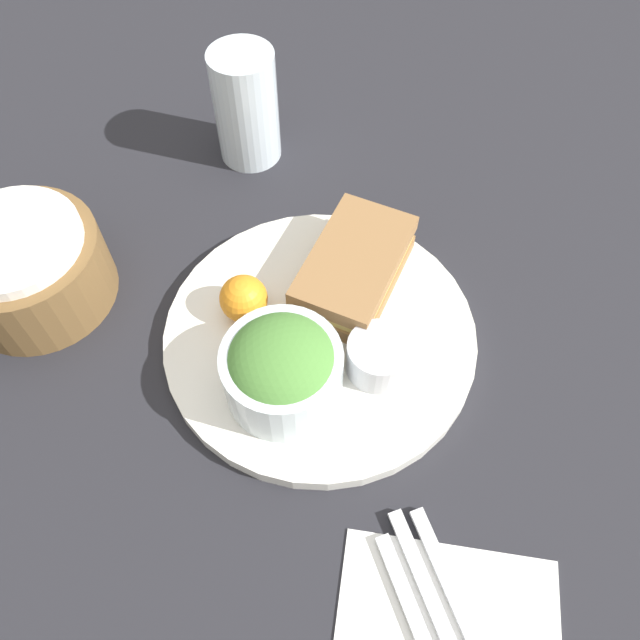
{
  "coord_description": "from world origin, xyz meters",
  "views": [
    {
      "loc": [
        -0.32,
        -0.05,
        0.54
      ],
      "look_at": [
        0.0,
        0.0,
        0.04
      ],
      "focal_mm": 35.0,
      "sensor_mm": 36.0,
      "label": 1
    }
  ],
  "objects_px": {
    "dressing_cup": "(378,357)",
    "fork": "(470,632)",
    "salad_bowl": "(282,369)",
    "bread_basket": "(27,267)",
    "plate": "(320,335)",
    "sandwich": "(354,269)",
    "drink_glass": "(246,107)"
  },
  "relations": [
    {
      "from": "plate",
      "to": "fork",
      "type": "relative_size",
      "value": 1.55
    },
    {
      "from": "plate",
      "to": "dressing_cup",
      "type": "xyz_separation_m",
      "value": [
        -0.03,
        -0.06,
        0.03
      ]
    },
    {
      "from": "dressing_cup",
      "to": "drink_glass",
      "type": "xyz_separation_m",
      "value": [
        0.29,
        0.19,
        0.03
      ]
    },
    {
      "from": "salad_bowl",
      "to": "dressing_cup",
      "type": "height_order",
      "value": "salad_bowl"
    },
    {
      "from": "dressing_cup",
      "to": "drink_glass",
      "type": "bearing_deg",
      "value": 32.77
    },
    {
      "from": "plate",
      "to": "salad_bowl",
      "type": "relative_size",
      "value": 2.85
    },
    {
      "from": "salad_bowl",
      "to": "drink_glass",
      "type": "bearing_deg",
      "value": 17.57
    },
    {
      "from": "plate",
      "to": "bread_basket",
      "type": "distance_m",
      "value": 0.3
    },
    {
      "from": "bread_basket",
      "to": "dressing_cup",
      "type": "bearing_deg",
      "value": -97.13
    },
    {
      "from": "sandwich",
      "to": "drink_glass",
      "type": "distance_m",
      "value": 0.25
    },
    {
      "from": "dressing_cup",
      "to": "fork",
      "type": "xyz_separation_m",
      "value": [
        -0.21,
        -0.09,
        -0.03
      ]
    },
    {
      "from": "bread_basket",
      "to": "fork",
      "type": "relative_size",
      "value": 0.8
    },
    {
      "from": "plate",
      "to": "drink_glass",
      "type": "relative_size",
      "value": 2.27
    },
    {
      "from": "plate",
      "to": "salad_bowl",
      "type": "bearing_deg",
      "value": 160.83
    },
    {
      "from": "salad_bowl",
      "to": "bread_basket",
      "type": "relative_size",
      "value": 0.68
    },
    {
      "from": "salad_bowl",
      "to": "fork",
      "type": "distance_m",
      "value": 0.26
    },
    {
      "from": "dressing_cup",
      "to": "bread_basket",
      "type": "distance_m",
      "value": 0.36
    },
    {
      "from": "salad_bowl",
      "to": "dressing_cup",
      "type": "relative_size",
      "value": 1.8
    },
    {
      "from": "plate",
      "to": "salad_bowl",
      "type": "height_order",
      "value": "salad_bowl"
    },
    {
      "from": "sandwich",
      "to": "plate",
      "type": "bearing_deg",
      "value": 158.77
    },
    {
      "from": "salad_bowl",
      "to": "fork",
      "type": "relative_size",
      "value": 0.55
    },
    {
      "from": "bread_basket",
      "to": "fork",
      "type": "xyz_separation_m",
      "value": [
        -0.26,
        -0.45,
        -0.04
      ]
    },
    {
      "from": "sandwich",
      "to": "fork",
      "type": "height_order",
      "value": "sandwich"
    },
    {
      "from": "drink_glass",
      "to": "bread_basket",
      "type": "xyz_separation_m",
      "value": [
        -0.24,
        0.17,
        -0.02
      ]
    },
    {
      "from": "dressing_cup",
      "to": "salad_bowl",
      "type": "bearing_deg",
      "value": 113.5
    },
    {
      "from": "sandwich",
      "to": "drink_glass",
      "type": "xyz_separation_m",
      "value": [
        0.19,
        0.15,
        0.03
      ]
    },
    {
      "from": "dressing_cup",
      "to": "fork",
      "type": "height_order",
      "value": "dressing_cup"
    },
    {
      "from": "bread_basket",
      "to": "drink_glass",
      "type": "bearing_deg",
      "value": -35.42
    },
    {
      "from": "dressing_cup",
      "to": "fork",
      "type": "distance_m",
      "value": 0.24
    },
    {
      "from": "plate",
      "to": "fork",
      "type": "height_order",
      "value": "plate"
    },
    {
      "from": "plate",
      "to": "fork",
      "type": "xyz_separation_m",
      "value": [
        -0.25,
        -0.15,
        -0.0
      ]
    },
    {
      "from": "salad_bowl",
      "to": "drink_glass",
      "type": "height_order",
      "value": "drink_glass"
    }
  ]
}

